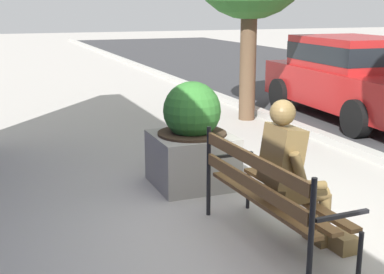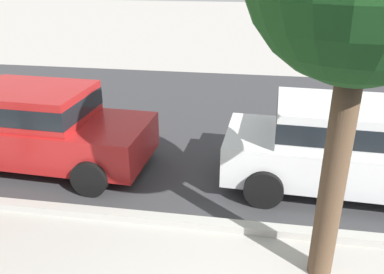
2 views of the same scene
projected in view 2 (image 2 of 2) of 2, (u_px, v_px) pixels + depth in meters
street_surface at (261, 121)px, 10.13m from camera, size 60.00×9.00×0.01m
curb_stone at (260, 229)px, 5.94m from camera, size 60.00×0.20×0.12m
parked_car_red at (39, 125)px, 7.62m from camera, size 4.18×2.07×1.56m
parked_car_white at (345, 145)px, 6.80m from camera, size 4.18×2.07×1.56m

